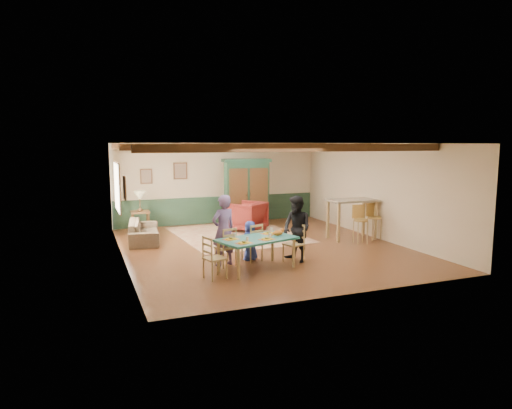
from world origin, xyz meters
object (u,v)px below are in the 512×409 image
object	(u,v)px
person_child	(250,241)
dining_chair_end_left	(215,257)
table_lamp	(140,201)
dining_table	(257,254)
counter_table	(352,219)
armchair	(247,216)
armoire	(246,192)
person_man	(223,230)
person_woman	(297,229)
dining_chair_far_left	(225,247)
cat	(278,232)
dining_chair_end_right	(294,243)
end_table	(141,222)
bar_stool_left	(361,225)
sofa	(144,231)
bar_stool_right	(374,222)
dining_chair_far_right	(252,242)

from	to	relation	value
person_child	dining_chair_end_left	bearing A→B (deg)	27.30
table_lamp	dining_table	bearing A→B (deg)	-70.07
person_child	counter_table	xyz separation A→B (m)	(3.52, 1.21, 0.10)
armchair	table_lamp	bearing A→B (deg)	-51.86
dining_chair_end_left	armoire	size ratio (longest dim) A/B	0.40
person_man	person_child	xyz separation A→B (m)	(0.71, 0.21, -0.33)
person_woman	armchair	xyz separation A→B (m)	(0.18, 3.84, -0.30)
person_child	armchair	world-z (taller)	person_child
dining_chair_far_left	cat	size ratio (longest dim) A/B	2.64
dining_chair_end_left	cat	xyz separation A→B (m)	(1.53, 0.35, 0.34)
armoire	person_child	bearing A→B (deg)	-103.71
person_woman	armoire	distance (m)	4.83
armchair	dining_chair_far_left	bearing A→B (deg)	27.05
dining_chair_end_right	armoire	bearing A→B (deg)	156.71
end_table	bar_stool_left	xyz separation A→B (m)	(5.36, -3.66, 0.19)
person_man	sofa	bearing A→B (deg)	-83.48
end_table	person_child	bearing A→B (deg)	-64.95
person_woman	sofa	size ratio (longest dim) A/B	0.76
person_child	armchair	xyz separation A→B (m)	(1.13, 3.35, -0.00)
bar_stool_right	armchair	bearing A→B (deg)	142.33
dining_table	armchair	xyz separation A→B (m)	(1.28, 4.16, 0.11)
person_man	counter_table	size ratio (longest dim) A/B	1.17
cat	dining_chair_far_right	bearing A→B (deg)	100.37
person_man	dining_chair_far_left	bearing A→B (deg)	90.00
dining_chair_end_right	person_man	distance (m)	1.64
dining_chair_end_left	bar_stool_left	xyz separation A→B (m)	(4.55, 1.66, 0.09)
person_man	person_child	bearing A→B (deg)	-180.00
sofa	dining_chair_end_left	bearing A→B (deg)	-160.25
bar_stool_left	bar_stool_right	world-z (taller)	bar_stool_left
bar_stool_left	dining_chair_end_right	bearing A→B (deg)	-149.70
dining_chair_far_left	person_woman	distance (m)	1.69
dining_table	counter_table	distance (m)	4.19
person_woman	armchair	bearing A→B (deg)	161.20
person_child	counter_table	distance (m)	3.72
person_man	sofa	distance (m)	3.47
sofa	dining_table	bearing A→B (deg)	-145.76
cat	sofa	world-z (taller)	cat
dining_chair_end_left	dining_chair_far_left	bearing A→B (deg)	-46.17
dining_chair_far_right	cat	size ratio (longest dim) A/B	2.64
dining_chair_far_left	bar_stool_right	distance (m)	4.84
person_child	bar_stool_left	xyz separation A→B (m)	(3.38, 0.55, 0.06)
sofa	bar_stool_left	distance (m)	5.93
armoire	end_table	bearing A→B (deg)	-173.50
sofa	bar_stool_right	size ratio (longest dim) A/B	1.94
dining_table	dining_chair_end_right	bearing A→B (deg)	16.17
dining_table	cat	size ratio (longest dim) A/B	5.00
dining_chair_far_left	end_table	distance (m)	4.67
dining_chair_far_left	person_woman	xyz separation A→B (m)	(1.64, -0.21, 0.32)
person_man	person_child	world-z (taller)	person_man
bar_stool_left	bar_stool_right	bearing A→B (deg)	31.05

